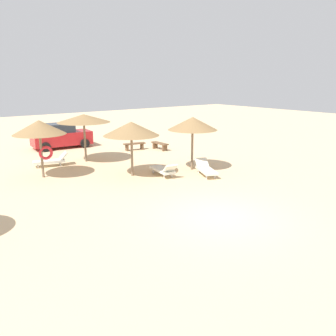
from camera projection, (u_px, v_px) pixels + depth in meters
ground_plane at (219, 217)px, 12.67m from camera, size 80.00×80.00×0.00m
parasol_0 at (84, 118)px, 20.49m from camera, size 3.04×3.04×2.78m
parasol_1 at (193, 124)px, 18.66m from camera, size 2.61×2.61×2.83m
parasol_2 at (131, 129)px, 17.46m from camera, size 2.76×2.76×2.73m
parasol_4 at (39, 128)px, 17.15m from camera, size 2.53×2.53×2.84m
lounger_0 at (51, 160)px, 19.93m from camera, size 1.97×1.06×0.76m
lounger_1 at (206, 169)px, 18.08m from camera, size 1.36×1.98×0.72m
lounger_2 at (164, 170)px, 17.94m from camera, size 0.92×1.95×0.75m
bench_0 at (160, 145)px, 24.46m from camera, size 0.41×1.50×0.49m
bench_1 at (134, 145)px, 24.34m from camera, size 1.55×0.67×0.49m
parked_car at (61, 136)px, 25.03m from camera, size 4.14×2.28×1.72m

